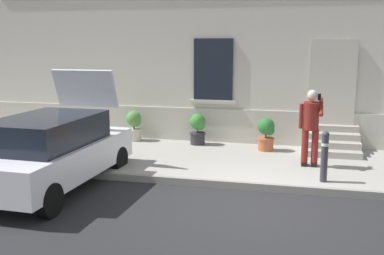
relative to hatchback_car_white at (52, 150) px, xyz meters
name	(u,v)px	position (x,y,z in m)	size (l,w,h in m)	color
ground_plane	(252,206)	(4.04, -0.10, -0.80)	(80.00, 80.00, 0.00)	#232326
sidewalk	(265,163)	(4.04, 2.70, -0.72)	(24.00, 3.60, 0.15)	#99968E
curb_edge	(257,187)	(4.04, 0.84, -0.72)	(24.00, 0.12, 0.15)	gray
building_facade	(275,14)	(4.04, 5.19, 2.93)	(24.00, 1.52, 7.50)	beige
entrance_stoop	(331,142)	(5.63, 4.02, -0.41)	(1.41, 1.28, 0.64)	#9E998E
hatchback_car_white	(52,150)	(0.00, 0.00, 0.00)	(1.90, 4.12, 2.34)	white
bollard_near_person	(325,155)	(5.33, 1.25, -0.09)	(0.15, 0.15, 1.04)	#333338
person_on_phone	(311,123)	(5.06, 2.37, 0.35)	(0.51, 0.46, 1.75)	maroon
planter_cream	(134,125)	(0.20, 4.10, -0.19)	(0.44, 0.44, 0.86)	beige
planter_charcoal	(198,128)	(2.10, 4.03, -0.19)	(0.44, 0.44, 0.86)	#2D2D30
planter_terracotta	(266,133)	(3.99, 3.73, -0.19)	(0.44, 0.44, 0.86)	#B25B38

